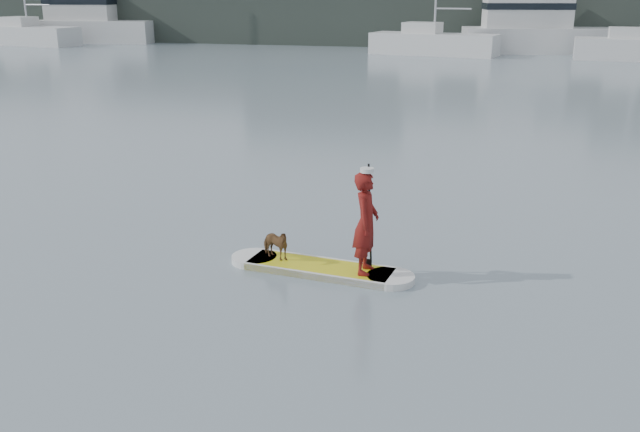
% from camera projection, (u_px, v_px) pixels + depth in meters
% --- Properties ---
extents(ground, '(140.00, 140.00, 0.00)m').
position_uv_depth(ground, '(83.00, 300.00, 11.07)').
color(ground, slate).
rests_on(ground, ground).
extents(paddleboard, '(3.28, 1.08, 0.12)m').
position_uv_depth(paddleboard, '(320.00, 268.00, 12.16)').
color(paddleboard, '#D2CB13').
rests_on(paddleboard, ground).
extents(paddler, '(0.42, 0.63, 1.71)m').
position_uv_depth(paddler, '(366.00, 223.00, 11.60)').
color(paddler, maroon).
rests_on(paddler, paddleboard).
extents(white_cap, '(0.22, 0.22, 0.07)m').
position_uv_depth(white_cap, '(367.00, 170.00, 11.33)').
color(white_cap, silver).
rests_on(white_cap, paddler).
extents(dog, '(0.71, 0.54, 0.55)m').
position_uv_depth(dog, '(275.00, 244.00, 12.35)').
color(dog, '#54381C').
rests_on(dog, paddleboard).
extents(paddle, '(0.10, 0.30, 2.00)m').
position_uv_depth(paddle, '(370.00, 229.00, 11.86)').
color(paddle, black).
rests_on(paddle, ground).
extents(sailboat_a, '(9.36, 4.30, 13.09)m').
position_uv_depth(sailboat_a, '(28.00, 34.00, 60.14)').
color(sailboat_a, silver).
rests_on(sailboat_a, ground).
extents(sailboat_d, '(9.43, 4.53, 13.35)m').
position_uv_depth(sailboat_d, '(433.00, 41.00, 51.35)').
color(sailboat_d, silver).
rests_on(sailboat_d, ground).
extents(sailboat_e, '(8.24, 3.08, 11.75)m').
position_uv_depth(sailboat_e, '(637.00, 47.00, 47.47)').
color(sailboat_e, silver).
rests_on(sailboat_e, ground).
extents(motor_yacht_a, '(11.64, 5.51, 6.71)m').
position_uv_depth(motor_yacht_a, '(534.00, 27.00, 52.58)').
color(motor_yacht_a, silver).
rests_on(motor_yacht_a, ground).
extents(motor_yacht_b, '(10.94, 4.97, 6.97)m').
position_uv_depth(motor_yacht_b, '(89.00, 20.00, 62.79)').
color(motor_yacht_b, silver).
rests_on(motor_yacht_b, ground).
extents(shore_mass, '(90.00, 6.00, 6.00)m').
position_uv_depth(shore_mass, '(438.00, 8.00, 58.96)').
color(shore_mass, black).
rests_on(shore_mass, ground).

